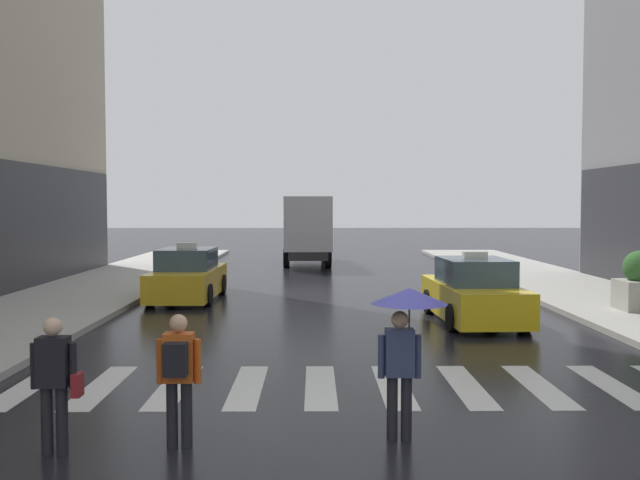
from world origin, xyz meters
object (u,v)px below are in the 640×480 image
Objects in this scene: box_truck at (307,227)px; pedestrian_with_handbag at (55,377)px; taxi_lead at (474,293)px; taxi_second at (188,277)px; pedestrian_with_backpack at (178,370)px; pedestrian_with_umbrella at (406,322)px; planter_mid_block at (640,283)px.

box_truck reaches higher than pedestrian_with_handbag.
taxi_second is at bearing 152.91° from taxi_lead.
pedestrian_with_backpack and pedestrian_with_handbag have the same top height.
taxi_lead is 9.01m from taxi_second.
box_truck is at bearing 84.08° from pedestrian_with_handbag.
pedestrian_with_umbrella is 1.21× the size of planter_mid_block.
pedestrian_with_backpack is 1.03× the size of planter_mid_block.
pedestrian_with_handbag is (0.86, -13.49, 0.21)m from taxi_second.
pedestrian_with_backpack is (-5.73, -9.20, 0.25)m from taxi_lead.
taxi_second is at bearing 111.44° from pedestrian_with_umbrella.
taxi_second is 13.32m from box_truck.
taxi_lead is 0.61× the size of box_truck.
taxi_second is 13.52m from pedestrian_with_handbag.
pedestrian_with_umbrella is 4.32m from pedestrian_with_handbag.
planter_mid_block is (12.72, -3.14, 0.15)m from taxi_second.
taxi_lead is 2.79× the size of pedestrian_with_handbag.
taxi_second is 2.77× the size of pedestrian_with_backpack.
taxi_second is at bearing 99.79° from pedestrian_with_backpack.
planter_mid_block is at bearing 41.11° from pedestrian_with_handbag.
taxi_lead is 10.84m from pedestrian_with_backpack.
pedestrian_with_backpack is 14.56m from planter_mid_block.
box_truck is (3.58, 12.78, 1.13)m from taxi_second.
pedestrian_with_backpack is at bearing -121.91° from taxi_lead.
pedestrian_with_backpack is at bearing -135.75° from planter_mid_block.
pedestrian_with_handbag is (-1.43, -0.19, -0.04)m from pedestrian_with_backpack.
planter_mid_block is (4.70, 0.96, 0.15)m from taxi_lead.
taxi_second is at bearing 166.13° from planter_mid_block.
pedestrian_with_handbag is at bearing -138.89° from planter_mid_block.
taxi_second is 2.77× the size of pedestrian_with_handbag.
planter_mid_block is at bearing 52.38° from pedestrian_with_umbrella.
planter_mid_block is (10.43, 10.16, -0.10)m from pedestrian_with_backpack.
pedestrian_with_umbrella is at bearing -86.61° from box_truck.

